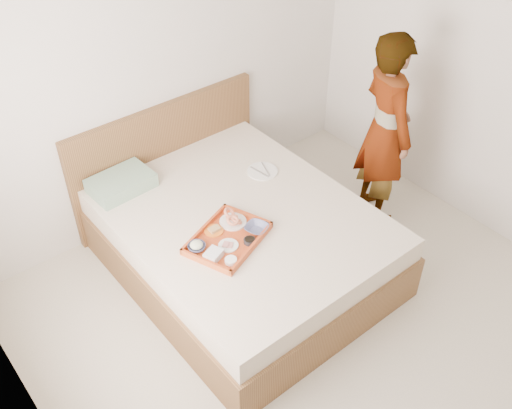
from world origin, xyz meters
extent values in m
cube|color=beige|center=(0.00, 0.00, 0.00)|extent=(3.50, 4.00, 0.01)
cube|color=silver|center=(0.00, 2.00, 1.30)|extent=(3.50, 0.01, 2.60)
cube|color=silver|center=(-1.75, 0.00, 1.30)|extent=(0.01, 4.00, 2.60)
cube|color=brown|center=(-0.08, 1.00, 0.27)|extent=(1.65, 2.00, 0.53)
cube|color=brown|center=(-0.08, 1.97, 0.47)|extent=(1.65, 0.06, 0.95)
cube|color=gray|center=(-0.58, 1.77, 0.58)|extent=(0.46, 0.32, 0.11)
cube|color=#C05C28|center=(-0.32, 0.84, 0.55)|extent=(0.64, 0.55, 0.05)
cylinder|color=white|center=(-0.19, 0.95, 0.55)|extent=(0.24, 0.24, 0.01)
imported|color=#1B1C4A|center=(-0.11, 0.79, 0.56)|extent=(0.19, 0.19, 0.04)
cylinder|color=black|center=(-0.23, 0.72, 0.56)|extent=(0.10, 0.10, 0.03)
cylinder|color=white|center=(-0.35, 0.78, 0.55)|extent=(0.17, 0.17, 0.01)
cylinder|color=orange|center=(-0.34, 0.96, 0.55)|extent=(0.17, 0.17, 0.01)
imported|color=#1B1C4A|center=(-0.53, 0.89, 0.56)|extent=(0.15, 0.15, 0.04)
cube|color=silver|center=(-0.49, 0.76, 0.57)|extent=(0.14, 0.13, 0.05)
cylinder|color=white|center=(-0.43, 0.66, 0.56)|extent=(0.10, 0.10, 0.03)
cylinder|color=white|center=(0.35, 1.28, 0.54)|extent=(0.27, 0.27, 0.01)
imported|color=beige|center=(1.18, 0.84, 0.78)|extent=(0.54, 0.66, 1.56)
camera|label=1|loc=(-1.94, -1.46, 3.16)|focal=41.03mm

